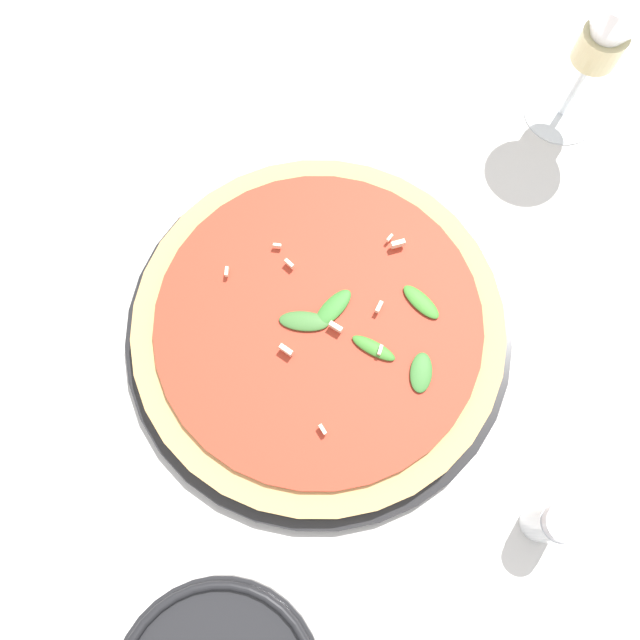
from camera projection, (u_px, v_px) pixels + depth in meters
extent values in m
plane|color=silver|center=(301.00, 323.00, 0.60)|extent=(6.00, 6.00, 0.00)
cylinder|color=black|center=(320.00, 328.00, 0.60)|extent=(0.37, 0.37, 0.01)
cylinder|color=tan|center=(320.00, 323.00, 0.58)|extent=(0.35, 0.35, 0.02)
cylinder|color=#B73823|center=(320.00, 319.00, 0.57)|extent=(0.30, 0.30, 0.01)
ellipsoid|color=#3E842C|center=(421.00, 302.00, 0.57)|extent=(0.03, 0.05, 0.01)
ellipsoid|color=#3B7E2B|center=(376.00, 343.00, 0.56)|extent=(0.01, 0.04, 0.01)
ellipsoid|color=#3D7132|center=(304.00, 321.00, 0.56)|extent=(0.04, 0.05, 0.01)
ellipsoid|color=#367A2D|center=(333.00, 308.00, 0.57)|extent=(0.05, 0.03, 0.01)
ellipsoid|color=#3A7531|center=(423.00, 369.00, 0.55)|extent=(0.04, 0.03, 0.01)
cube|color=beige|center=(323.00, 429.00, 0.53)|extent=(0.01, 0.01, 0.01)
cube|color=beige|center=(286.00, 350.00, 0.55)|extent=(0.01, 0.01, 0.01)
cube|color=beige|center=(379.00, 307.00, 0.56)|extent=(0.01, 0.00, 0.01)
cube|color=beige|center=(277.00, 245.00, 0.58)|extent=(0.01, 0.01, 0.00)
cube|color=beige|center=(225.00, 275.00, 0.57)|extent=(0.01, 0.01, 0.00)
cube|color=beige|center=(379.00, 353.00, 0.55)|extent=(0.01, 0.00, 0.00)
cube|color=beige|center=(398.00, 244.00, 0.58)|extent=(0.01, 0.01, 0.01)
cube|color=beige|center=(390.00, 238.00, 0.59)|extent=(0.01, 0.00, 0.00)
cube|color=beige|center=(338.00, 323.00, 0.56)|extent=(0.01, 0.01, 0.01)
cube|color=beige|center=(289.00, 264.00, 0.58)|extent=(0.01, 0.01, 0.01)
cylinder|color=white|center=(561.00, 113.00, 0.68)|extent=(0.08, 0.08, 0.00)
cylinder|color=white|center=(576.00, 88.00, 0.64)|extent=(0.01, 0.01, 0.08)
cone|color=white|center=(612.00, 26.00, 0.56)|extent=(0.08, 0.08, 0.09)
cylinder|color=beige|center=(600.00, 46.00, 0.58)|extent=(0.04, 0.04, 0.03)
cylinder|color=silver|center=(548.00, 523.00, 0.52)|extent=(0.03, 0.03, 0.06)
cylinder|color=#B7B7BF|center=(563.00, 523.00, 0.49)|extent=(0.03, 0.03, 0.01)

